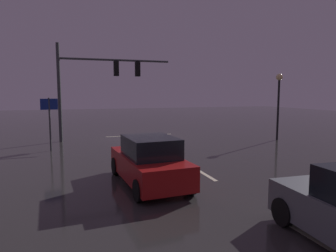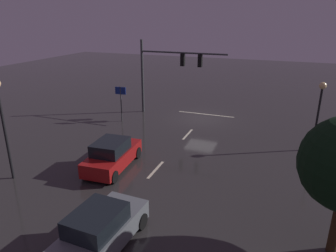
% 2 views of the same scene
% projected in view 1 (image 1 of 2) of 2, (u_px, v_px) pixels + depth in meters
% --- Properties ---
extents(ground_plane, '(80.00, 80.00, 0.00)m').
position_uv_depth(ground_plane, '(144.00, 138.00, 21.42)').
color(ground_plane, '#2D2B2B').
extents(traffic_signal_assembly, '(7.53, 0.47, 6.38)m').
position_uv_depth(traffic_signal_assembly, '(97.00, 77.00, 20.09)').
color(traffic_signal_assembly, '#383A3D').
rests_on(traffic_signal_assembly, ground_plane).
extents(lane_dash_far, '(0.16, 2.20, 0.01)m').
position_uv_depth(lane_dash_far, '(160.00, 147.00, 17.64)').
color(lane_dash_far, beige).
rests_on(lane_dash_far, ground_plane).
extents(lane_dash_mid, '(0.16, 2.20, 0.01)m').
position_uv_depth(lane_dash_mid, '(204.00, 173.00, 11.98)').
color(lane_dash_mid, beige).
rests_on(lane_dash_mid, ground_plane).
extents(lane_dash_near, '(0.16, 2.20, 0.01)m').
position_uv_depth(lane_dash_near, '(325.00, 246.00, 6.33)').
color(lane_dash_near, beige).
rests_on(lane_dash_near, ground_plane).
extents(stop_bar, '(5.00, 0.16, 0.01)m').
position_uv_depth(stop_bar, '(139.00, 135.00, 22.66)').
color(stop_bar, beige).
rests_on(stop_bar, ground_plane).
extents(car_approaching, '(2.14, 4.46, 1.70)m').
position_uv_depth(car_approaching, '(149.00, 162.00, 10.55)').
color(car_approaching, maroon).
rests_on(car_approaching, ground_plane).
extents(street_lamp_left_kerb, '(0.44, 0.44, 4.47)m').
position_uv_depth(street_lamp_left_kerb, '(279.00, 93.00, 20.22)').
color(street_lamp_left_kerb, black).
rests_on(street_lamp_left_kerb, ground_plane).
extents(route_sign, '(0.90, 0.15, 2.93)m').
position_uv_depth(route_sign, '(49.00, 113.00, 16.44)').
color(route_sign, '#383A3D').
rests_on(route_sign, ground_plane).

